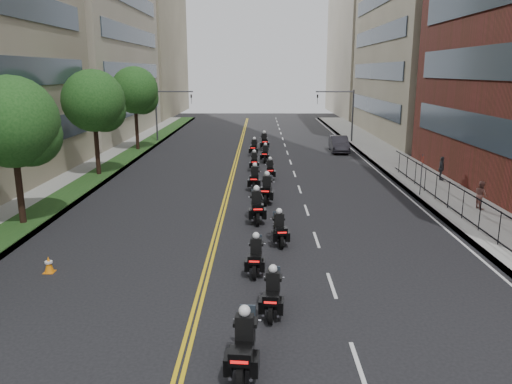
% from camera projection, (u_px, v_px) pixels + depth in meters
% --- Properties ---
extents(ground, '(160.00, 160.00, 0.00)m').
position_uv_depth(ground, '(237.00, 364.00, 13.15)').
color(ground, black).
rests_on(ground, ground).
extents(sidewalk_right, '(4.00, 90.00, 0.15)m').
position_uv_depth(sidewalk_right, '(412.00, 173.00, 37.33)').
color(sidewalk_right, gray).
rests_on(sidewalk_right, ground).
extents(sidewalk_left, '(4.00, 90.00, 0.15)m').
position_uv_depth(sidewalk_left, '(93.00, 173.00, 37.51)').
color(sidewalk_left, gray).
rests_on(sidewalk_left, ground).
extents(grass_strip, '(2.00, 90.00, 0.04)m').
position_uv_depth(grass_strip, '(103.00, 171.00, 37.48)').
color(grass_strip, '#163C17').
rests_on(grass_strip, sidewalk_left).
extents(building_right_tan, '(15.11, 28.00, 30.00)m').
position_uv_depth(building_right_tan, '(446.00, 3.00, 56.08)').
color(building_right_tan, gray).
rests_on(building_right_tan, ground).
extents(building_right_far, '(15.00, 28.00, 26.00)m').
position_uv_depth(building_right_far, '(381.00, 38.00, 85.70)').
color(building_right_far, gray).
rests_on(building_right_far, ground).
extents(building_left_far, '(16.00, 28.00, 26.00)m').
position_uv_depth(building_left_far, '(129.00, 38.00, 86.03)').
color(building_left_far, gray).
rests_on(building_left_far, ground).
extents(iron_fence, '(0.05, 28.00, 1.50)m').
position_uv_depth(iron_fence, '(471.00, 209.00, 24.51)').
color(iron_fence, black).
rests_on(iron_fence, sidewalk_right).
extents(street_trees, '(4.40, 38.40, 7.98)m').
position_uv_depth(street_trees, '(67.00, 112.00, 30.10)').
color(street_trees, black).
rests_on(street_trees, ground).
extents(traffic_signal_right, '(4.09, 0.20, 5.60)m').
position_uv_depth(traffic_signal_right, '(344.00, 108.00, 53.01)').
color(traffic_signal_right, '#3F3F44').
rests_on(traffic_signal_right, ground).
extents(traffic_signal_left, '(4.09, 0.20, 5.60)m').
position_uv_depth(traffic_signal_left, '(165.00, 108.00, 53.15)').
color(traffic_signal_left, '#3F3F44').
rests_on(traffic_signal_left, ground).
extents(motorcycle_0, '(0.64, 2.42, 1.79)m').
position_uv_depth(motorcycle_0, '(244.00, 347.00, 12.67)').
color(motorcycle_0, black).
rests_on(motorcycle_0, ground).
extents(motorcycle_1, '(0.60, 2.17, 1.61)m').
position_uv_depth(motorcycle_1, '(272.00, 295.00, 15.77)').
color(motorcycle_1, black).
rests_on(motorcycle_1, ground).
extents(motorcycle_2, '(0.54, 2.14, 1.58)m').
position_uv_depth(motorcycle_2, '(256.00, 257.00, 19.00)').
color(motorcycle_2, black).
rests_on(motorcycle_2, ground).
extents(motorcycle_3, '(0.60, 2.18, 1.61)m').
position_uv_depth(motorcycle_3, '(279.00, 230.00, 22.20)').
color(motorcycle_3, black).
rests_on(motorcycle_3, ground).
extents(motorcycle_4, '(0.65, 2.54, 1.87)m').
position_uv_depth(motorcycle_4, '(257.00, 208.00, 25.45)').
color(motorcycle_4, black).
rests_on(motorcycle_4, ground).
extents(motorcycle_5, '(0.70, 2.51, 1.85)m').
position_uv_depth(motorcycle_5, '(267.00, 190.00, 29.12)').
color(motorcycle_5, black).
rests_on(motorcycle_5, ground).
extents(motorcycle_6, '(0.58, 2.37, 1.75)m').
position_uv_depth(motorcycle_6, '(255.00, 179.00, 32.42)').
color(motorcycle_6, black).
rests_on(motorcycle_6, ground).
extents(motorcycle_7, '(0.50, 2.17, 1.60)m').
position_uv_depth(motorcycle_7, '(270.00, 170.00, 35.47)').
color(motorcycle_7, black).
rests_on(motorcycle_7, ground).
extents(motorcycle_8, '(0.50, 2.18, 1.61)m').
position_uv_depth(motorcycle_8, '(254.00, 162.00, 38.66)').
color(motorcycle_8, black).
rests_on(motorcycle_8, ground).
extents(motorcycle_9, '(0.59, 2.22, 1.64)m').
position_uv_depth(motorcycle_9, '(265.00, 154.00, 42.20)').
color(motorcycle_9, black).
rests_on(motorcycle_9, ground).
extents(motorcycle_10, '(0.65, 2.30, 1.70)m').
position_uv_depth(motorcycle_10, '(254.00, 148.00, 45.37)').
color(motorcycle_10, black).
rests_on(motorcycle_10, ground).
extents(motorcycle_11, '(0.63, 2.54, 1.88)m').
position_uv_depth(motorcycle_11, '(264.00, 142.00, 48.69)').
color(motorcycle_11, black).
rests_on(motorcycle_11, ground).
extents(parked_sedan, '(1.76, 4.61, 1.50)m').
position_uv_depth(parked_sedan, '(339.00, 144.00, 47.41)').
color(parked_sedan, black).
rests_on(parked_sedan, ground).
extents(pedestrian_b, '(0.68, 0.83, 1.55)m').
position_uv_depth(pedestrian_b, '(481.00, 195.00, 27.30)').
color(pedestrian_b, brown).
rests_on(pedestrian_b, sidewalk_right).
extents(pedestrian_c, '(0.66, 1.04, 1.65)m').
position_uv_depth(pedestrian_c, '(441.00, 168.00, 34.42)').
color(pedestrian_c, '#393A40').
rests_on(pedestrian_c, sidewalk_right).
extents(traffic_cone, '(0.39, 0.39, 0.65)m').
position_uv_depth(traffic_cone, '(49.00, 265.00, 19.07)').
color(traffic_cone, orange).
rests_on(traffic_cone, ground).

